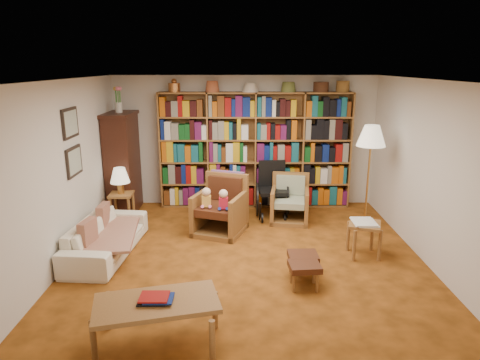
{
  "coord_description": "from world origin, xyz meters",
  "views": [
    {
      "loc": [
        -0.12,
        -5.69,
        2.7
      ],
      "look_at": [
        -0.1,
        0.6,
        0.99
      ],
      "focal_mm": 32.0,
      "sensor_mm": 36.0,
      "label": 1
    }
  ],
  "objects_px": {
    "footstool_a": "(303,258)",
    "side_table_papers": "(364,229)",
    "sofa": "(106,237)",
    "armchair_leather": "(220,208)",
    "footstool_b": "(304,268)",
    "armchair_sage": "(289,203)",
    "side_table_lamp": "(122,201)",
    "coffee_table": "(157,306)",
    "floor_lamp": "(371,140)",
    "wheelchair": "(272,191)"
  },
  "relations": [
    {
      "from": "side_table_papers",
      "to": "footstool_a",
      "type": "bearing_deg",
      "value": -146.85
    },
    {
      "from": "side_table_lamp",
      "to": "side_table_papers",
      "type": "xyz_separation_m",
      "value": [
        3.84,
        -1.34,
        0.02
      ]
    },
    {
      "from": "footstool_b",
      "to": "coffee_table",
      "type": "bearing_deg",
      "value": -145.69
    },
    {
      "from": "side_table_lamp",
      "to": "footstool_a",
      "type": "distance_m",
      "value": 3.49
    },
    {
      "from": "floor_lamp",
      "to": "coffee_table",
      "type": "height_order",
      "value": "floor_lamp"
    },
    {
      "from": "armchair_sage",
      "to": "footstool_b",
      "type": "xyz_separation_m",
      "value": [
        -0.09,
        -2.43,
        -0.05
      ]
    },
    {
      "from": "side_table_lamp",
      "to": "armchair_sage",
      "type": "relative_size",
      "value": 0.66
    },
    {
      "from": "coffee_table",
      "to": "wheelchair",
      "type": "bearing_deg",
      "value": 69.41
    },
    {
      "from": "sofa",
      "to": "floor_lamp",
      "type": "relative_size",
      "value": 1.02
    },
    {
      "from": "side_table_papers",
      "to": "footstool_a",
      "type": "height_order",
      "value": "side_table_papers"
    },
    {
      "from": "footstool_a",
      "to": "footstool_b",
      "type": "bearing_deg",
      "value": -94.42
    },
    {
      "from": "floor_lamp",
      "to": "sofa",
      "type": "bearing_deg",
      "value": -166.26
    },
    {
      "from": "wheelchair",
      "to": "floor_lamp",
      "type": "distance_m",
      "value": 1.97
    },
    {
      "from": "footstool_a",
      "to": "footstool_b",
      "type": "distance_m",
      "value": 0.29
    },
    {
      "from": "side_table_lamp",
      "to": "footstool_a",
      "type": "height_order",
      "value": "side_table_lamp"
    },
    {
      "from": "sofa",
      "to": "floor_lamp",
      "type": "bearing_deg",
      "value": -71.69
    },
    {
      "from": "floor_lamp",
      "to": "footstool_a",
      "type": "relative_size",
      "value": 4.52
    },
    {
      "from": "side_table_lamp",
      "to": "armchair_sage",
      "type": "xyz_separation_m",
      "value": [
        2.93,
        0.17,
        -0.09
      ]
    },
    {
      "from": "sofa",
      "to": "coffee_table",
      "type": "xyz_separation_m",
      "value": [
        1.13,
        -2.1,
        0.16
      ]
    },
    {
      "from": "side_table_lamp",
      "to": "footstool_b",
      "type": "relative_size",
      "value": 1.33
    },
    {
      "from": "floor_lamp",
      "to": "side_table_papers",
      "type": "height_order",
      "value": "floor_lamp"
    },
    {
      "from": "floor_lamp",
      "to": "side_table_papers",
      "type": "bearing_deg",
      "value": -107.05
    },
    {
      "from": "floor_lamp",
      "to": "side_table_papers",
      "type": "distance_m",
      "value": 1.57
    },
    {
      "from": "sofa",
      "to": "armchair_leather",
      "type": "bearing_deg",
      "value": -56.03
    },
    {
      "from": "footstool_a",
      "to": "footstool_b",
      "type": "height_order",
      "value": "same"
    },
    {
      "from": "floor_lamp",
      "to": "footstool_b",
      "type": "relative_size",
      "value": 4.32
    },
    {
      "from": "wheelchair",
      "to": "coffee_table",
      "type": "relative_size",
      "value": 0.77
    },
    {
      "from": "armchair_leather",
      "to": "floor_lamp",
      "type": "distance_m",
      "value": 2.69
    },
    {
      "from": "sofa",
      "to": "side_table_lamp",
      "type": "distance_m",
      "value": 1.28
    },
    {
      "from": "side_table_lamp",
      "to": "wheelchair",
      "type": "xyz_separation_m",
      "value": [
        2.64,
        0.39,
        0.06
      ]
    },
    {
      "from": "armchair_leather",
      "to": "coffee_table",
      "type": "distance_m",
      "value": 3.05
    },
    {
      "from": "footstool_a",
      "to": "side_table_papers",
      "type": "bearing_deg",
      "value": 33.15
    },
    {
      "from": "footstool_b",
      "to": "side_table_papers",
      "type": "bearing_deg",
      "value": 42.88
    },
    {
      "from": "side_table_lamp",
      "to": "armchair_leather",
      "type": "relative_size",
      "value": 0.54
    },
    {
      "from": "armchair_leather",
      "to": "floor_lamp",
      "type": "relative_size",
      "value": 0.57
    },
    {
      "from": "footstool_b",
      "to": "footstool_a",
      "type": "bearing_deg",
      "value": 85.58
    },
    {
      "from": "coffee_table",
      "to": "footstool_b",
      "type": "bearing_deg",
      "value": 34.31
    },
    {
      "from": "footstool_a",
      "to": "coffee_table",
      "type": "xyz_separation_m",
      "value": [
        -1.64,
        -1.39,
        0.15
      ]
    },
    {
      "from": "side_table_papers",
      "to": "coffee_table",
      "type": "relative_size",
      "value": 0.42
    },
    {
      "from": "armchair_leather",
      "to": "footstool_b",
      "type": "xyz_separation_m",
      "value": [
        1.13,
        -1.91,
        -0.13
      ]
    },
    {
      "from": "side_table_papers",
      "to": "coffee_table",
      "type": "height_order",
      "value": "side_table_papers"
    },
    {
      "from": "wheelchair",
      "to": "footstool_a",
      "type": "height_order",
      "value": "wheelchair"
    },
    {
      "from": "armchair_sage",
      "to": "floor_lamp",
      "type": "relative_size",
      "value": 0.47
    },
    {
      "from": "floor_lamp",
      "to": "coffee_table",
      "type": "bearing_deg",
      "value": -133.49
    },
    {
      "from": "floor_lamp",
      "to": "footstool_b",
      "type": "height_order",
      "value": "floor_lamp"
    },
    {
      "from": "sofa",
      "to": "footstool_a",
      "type": "relative_size",
      "value": 4.63
    },
    {
      "from": "armchair_sage",
      "to": "footstool_b",
      "type": "relative_size",
      "value": 2.01
    },
    {
      "from": "sofa",
      "to": "coffee_table",
      "type": "bearing_deg",
      "value": -147.05
    },
    {
      "from": "armchair_leather",
      "to": "floor_lamp",
      "type": "height_order",
      "value": "floor_lamp"
    },
    {
      "from": "armchair_sage",
      "to": "footstool_b",
      "type": "distance_m",
      "value": 2.43
    }
  ]
}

